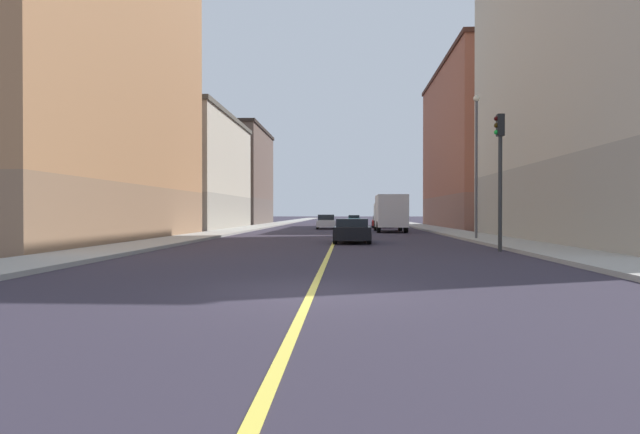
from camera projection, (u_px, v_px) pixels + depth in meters
ground_plane at (312, 292)px, 10.51m from camera, size 400.00×400.00×0.00m
sidewalk_left at (420, 226)px, 58.98m from camera, size 2.90×168.00×0.15m
sidewalk_right at (264, 226)px, 59.91m from camera, size 2.90×168.00×0.15m
lane_center_stripe at (341, 227)px, 59.44m from camera, size 0.16×154.00×0.01m
building_left_near at (606, 36)px, 27.87m from camera, size 8.69×23.17×22.04m
building_left_mid at (480, 147)px, 54.45m from camera, size 8.69×23.95×16.75m
building_right_corner at (72, 46)px, 28.89m from camera, size 8.69×22.23×21.60m
building_right_midblock at (190, 173)px, 50.53m from camera, size 8.69×18.71×10.89m
building_right_distant at (233, 177)px, 69.78m from camera, size 8.69×16.60×12.69m
traffic_light_left_near at (500, 162)px, 21.53m from camera, size 0.40×0.32×5.65m
street_lamp_left_near at (476, 153)px, 29.56m from camera, size 0.36×0.36×8.08m
car_teal at (354, 219)px, 77.55m from camera, size 1.96×4.34×1.21m
car_black at (352, 231)px, 27.70m from camera, size 1.95×4.03×1.27m
car_silver at (326, 222)px, 51.17m from camera, size 1.96×4.62×1.39m
car_red at (381, 222)px, 55.54m from camera, size 2.03×4.66×1.27m
box_truck at (390, 212)px, 43.36m from camera, size 2.45×7.21×3.01m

